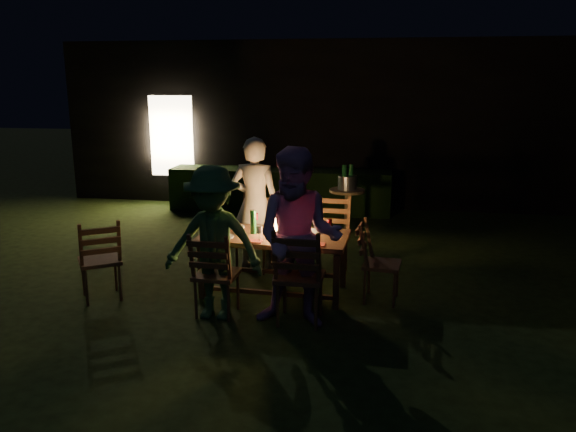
% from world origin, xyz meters
% --- Properties ---
extents(garden_envelope, '(40.00, 40.00, 3.20)m').
position_xyz_m(garden_envelope, '(-0.01, 6.15, 1.58)').
color(garden_envelope, black).
rests_on(garden_envelope, ground).
extents(dining_table, '(1.74, 0.92, 0.71)m').
position_xyz_m(dining_table, '(0.21, -0.48, 0.64)').
color(dining_table, '#502D1A').
rests_on(dining_table, ground).
extents(chair_near_left, '(0.46, 0.49, 0.98)m').
position_xyz_m(chair_near_left, '(-0.28, -1.23, 0.30)').
color(chair_near_left, '#502D1A').
rests_on(chair_near_left, ground).
extents(chair_near_right, '(0.49, 0.52, 1.07)m').
position_xyz_m(chair_near_right, '(0.62, -1.27, 0.32)').
color(chair_near_right, '#502D1A').
rests_on(chair_near_right, ground).
extents(chair_far_left, '(0.49, 0.52, 1.01)m').
position_xyz_m(chair_far_left, '(-0.21, 0.31, 0.31)').
color(chair_far_left, '#502D1A').
rests_on(chair_far_left, ground).
extents(chair_far_right, '(0.50, 0.53, 1.04)m').
position_xyz_m(chair_far_right, '(0.79, 0.27, 0.31)').
color(chair_far_right, '#502D1A').
rests_on(chair_far_right, ground).
extents(chair_end, '(0.50, 0.47, 0.95)m').
position_xyz_m(chair_end, '(1.44, -0.53, 0.29)').
color(chair_end, '#502D1A').
rests_on(chair_end, ground).
extents(chair_spare, '(0.63, 0.64, 1.00)m').
position_xyz_m(chair_spare, '(-1.71, -1.01, 0.30)').
color(chair_spare, '#502D1A').
rests_on(chair_spare, ground).
extents(person_house_side, '(0.66, 0.45, 1.76)m').
position_xyz_m(person_house_side, '(-0.21, 0.36, 0.88)').
color(person_house_side, beige).
rests_on(person_house_side, ground).
extents(person_opp_right, '(0.92, 0.73, 1.83)m').
position_xyz_m(person_opp_right, '(0.62, -1.31, 0.92)').
color(person_opp_right, '#C185B9').
rests_on(person_opp_right, ground).
extents(person_opp_left, '(1.07, 0.65, 1.62)m').
position_xyz_m(person_opp_left, '(-0.28, -1.28, 0.81)').
color(person_opp_left, '#2E5C2F').
rests_on(person_opp_left, ground).
extents(lantern, '(0.16, 0.16, 0.35)m').
position_xyz_m(lantern, '(0.26, -0.43, 0.87)').
color(lantern, white).
rests_on(lantern, dining_table).
extents(plate_far_left, '(0.25, 0.25, 0.01)m').
position_xyz_m(plate_far_left, '(-0.33, -0.23, 0.72)').
color(plate_far_left, white).
rests_on(plate_far_left, dining_table).
extents(plate_near_left, '(0.25, 0.25, 0.01)m').
position_xyz_m(plate_near_left, '(-0.35, -0.67, 0.72)').
color(plate_near_left, white).
rests_on(plate_near_left, dining_table).
extents(plate_far_right, '(0.25, 0.25, 0.01)m').
position_xyz_m(plate_far_right, '(0.67, -0.28, 0.72)').
color(plate_far_right, white).
rests_on(plate_far_right, dining_table).
extents(plate_near_right, '(0.25, 0.25, 0.01)m').
position_xyz_m(plate_near_right, '(0.65, -0.72, 0.72)').
color(plate_near_right, white).
rests_on(plate_near_right, dining_table).
extents(wineglass_a, '(0.06, 0.06, 0.18)m').
position_xyz_m(wineglass_a, '(-0.08, -0.18, 0.80)').
color(wineglass_a, '#59070F').
rests_on(wineglass_a, dining_table).
extents(wineglass_b, '(0.06, 0.06, 0.18)m').
position_xyz_m(wineglass_b, '(-0.52, -0.56, 0.80)').
color(wineglass_b, '#59070F').
rests_on(wineglass_b, dining_table).
extents(wineglass_c, '(0.06, 0.06, 0.18)m').
position_xyz_m(wineglass_c, '(0.49, -0.77, 0.80)').
color(wineglass_c, '#59070F').
rests_on(wineglass_c, dining_table).
extents(wineglass_d, '(0.06, 0.06, 0.18)m').
position_xyz_m(wineglass_d, '(0.83, -0.32, 0.80)').
color(wineglass_d, '#59070F').
rests_on(wineglass_d, dining_table).
extents(wineglass_e, '(0.06, 0.06, 0.18)m').
position_xyz_m(wineglass_e, '(0.09, -0.77, 0.80)').
color(wineglass_e, silver).
rests_on(wineglass_e, dining_table).
extents(bottle_table, '(0.07, 0.07, 0.28)m').
position_xyz_m(bottle_table, '(-0.04, -0.46, 0.85)').
color(bottle_table, '#0F471E').
rests_on(bottle_table, dining_table).
extents(napkin_left, '(0.18, 0.14, 0.01)m').
position_xyz_m(napkin_left, '(0.04, -0.79, 0.71)').
color(napkin_left, red).
rests_on(napkin_left, dining_table).
extents(napkin_right, '(0.18, 0.14, 0.01)m').
position_xyz_m(napkin_right, '(0.74, -0.80, 0.71)').
color(napkin_right, red).
rests_on(napkin_right, dining_table).
extents(phone, '(0.14, 0.07, 0.01)m').
position_xyz_m(phone, '(-0.43, -0.75, 0.71)').
color(phone, black).
rests_on(phone, dining_table).
extents(side_table, '(0.56, 0.56, 0.76)m').
position_xyz_m(side_table, '(0.88, 2.17, 0.67)').
color(side_table, brown).
rests_on(side_table, ground).
extents(ice_bucket, '(0.30, 0.30, 0.22)m').
position_xyz_m(ice_bucket, '(0.88, 2.17, 0.87)').
color(ice_bucket, '#A5A8AD').
rests_on(ice_bucket, side_table).
extents(bottle_bucket_a, '(0.07, 0.07, 0.32)m').
position_xyz_m(bottle_bucket_a, '(0.83, 2.13, 0.92)').
color(bottle_bucket_a, '#0F471E').
rests_on(bottle_bucket_a, side_table).
extents(bottle_bucket_b, '(0.07, 0.07, 0.32)m').
position_xyz_m(bottle_bucket_b, '(0.93, 2.21, 0.92)').
color(bottle_bucket_b, '#0F471E').
rests_on(bottle_bucket_b, side_table).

